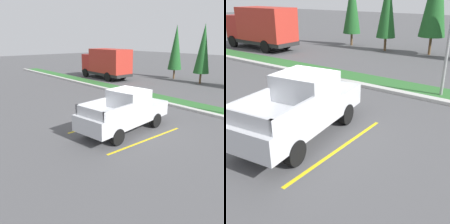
# 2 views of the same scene
# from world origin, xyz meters

# --- Properties ---
(ground_plane) EXTENTS (120.00, 120.00, 0.00)m
(ground_plane) POSITION_xyz_m (0.00, 0.00, 0.00)
(ground_plane) COLOR #4C4C4F
(parking_line_near) EXTENTS (0.12, 4.80, 0.01)m
(parking_line_near) POSITION_xyz_m (-0.91, -0.91, 0.00)
(parking_line_near) COLOR yellow
(parking_line_near) RESTS_ON ground
(parking_line_far) EXTENTS (0.12, 4.80, 0.01)m
(parking_line_far) POSITION_xyz_m (2.19, -0.91, 0.00)
(parking_line_far) COLOR yellow
(parking_line_far) RESTS_ON ground
(curb_strip) EXTENTS (56.00, 0.40, 0.15)m
(curb_strip) POSITION_xyz_m (0.00, 5.00, 0.07)
(curb_strip) COLOR #B2B2AD
(curb_strip) RESTS_ON ground
(grass_median) EXTENTS (56.00, 1.80, 0.06)m
(grass_median) POSITION_xyz_m (0.00, 6.10, 0.03)
(grass_median) COLOR #2D662D
(grass_median) RESTS_ON ground
(pickup_truck_main) EXTENTS (2.57, 5.43, 2.10)m
(pickup_truck_main) POSITION_xyz_m (0.63, -0.86, 1.04)
(pickup_truck_main) COLOR black
(pickup_truck_main) RESTS_ON ground
(cargo_truck_distant) EXTENTS (6.84, 2.60, 3.40)m
(cargo_truck_distant) POSITION_xyz_m (-13.21, 9.12, 1.85)
(cargo_truck_distant) COLOR black
(cargo_truck_distant) RESTS_ON ground
(cypress_tree_leftmost) EXTENTS (1.57, 1.57, 6.03)m
(cypress_tree_leftmost) POSITION_xyz_m (-8.04, 15.10, 3.54)
(cypress_tree_leftmost) COLOR brown
(cypress_tree_leftmost) RESTS_ON ground
(cypress_tree_left_inner) EXTENTS (1.57, 1.57, 6.02)m
(cypress_tree_left_inner) POSITION_xyz_m (-4.30, 14.50, 3.54)
(cypress_tree_left_inner) COLOR brown
(cypress_tree_left_inner) RESTS_ON ground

